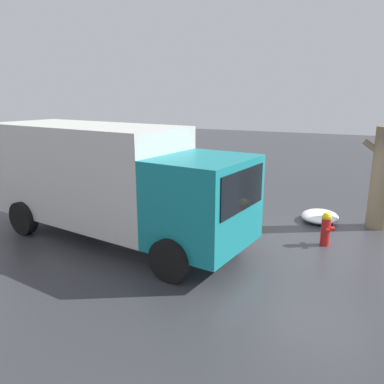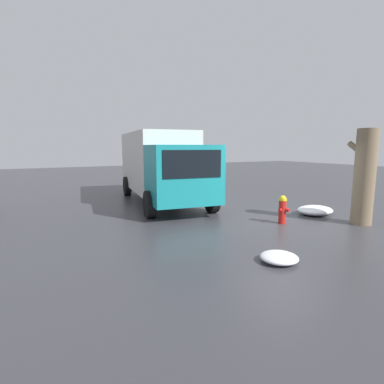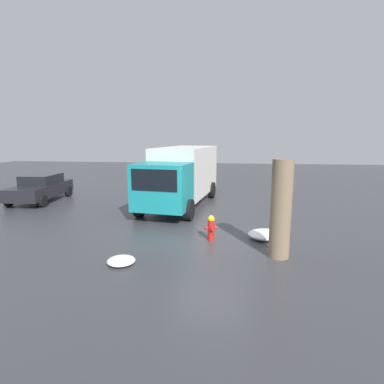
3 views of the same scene
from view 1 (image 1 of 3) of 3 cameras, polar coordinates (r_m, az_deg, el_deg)
The scene contains 5 objects.
ground_plane at distance 10.05m, azimuth 19.49°, elevation -7.62°, with size 60.00×60.00×0.00m, color #38383D.
fire_hydrant at distance 9.90m, azimuth 19.73°, elevation -5.23°, with size 0.33×0.43×0.86m.
tree_trunk at distance 11.60m, azimuth 26.98°, elevation 1.94°, with size 0.90×0.59×2.84m.
delivery_truck at distance 9.80m, azimuth -12.65°, elevation 2.11°, with size 7.49×3.29×2.92m.
snow_pile_by_hydrant at distance 11.80m, azimuth 18.89°, elevation -3.51°, with size 1.06×1.27×0.30m.
Camera 1 is at (-0.71, 9.34, 3.63)m, focal length 35.00 mm.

